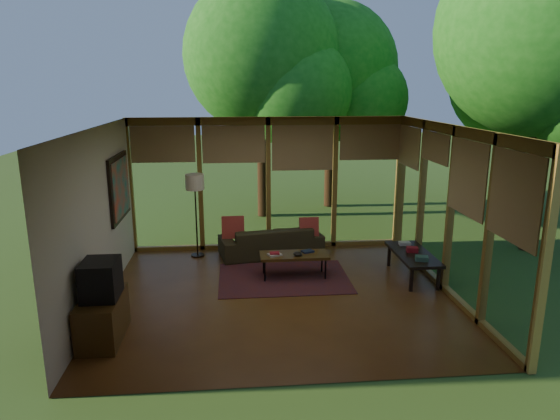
{
  "coord_description": "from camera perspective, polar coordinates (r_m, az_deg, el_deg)",
  "views": [
    {
      "loc": [
        -0.69,
        -7.46,
        3.3
      ],
      "look_at": [
        0.07,
        0.7,
        1.25
      ],
      "focal_mm": 32.0,
      "sensor_mm": 36.0,
      "label": 1
    }
  ],
  "objects": [
    {
      "name": "sofa",
      "position": [
        9.95,
        -1.02,
        -3.54
      ],
      "size": [
        2.12,
        1.15,
        0.59
      ],
      "primitive_type": "imported",
      "rotation": [
        0.0,
        0.0,
        3.33
      ],
      "color": "#332E19",
      "rests_on": "floor"
    },
    {
      "name": "television",
      "position": [
        6.95,
        -19.81,
        -7.46
      ],
      "size": [
        0.45,
        0.55,
        0.5
      ],
      "primitive_type": "cube",
      "color": "black",
      "rests_on": "media_cabinet"
    },
    {
      "name": "exterior_lawn",
      "position": [
        18.04,
        23.61,
        2.28
      ],
      "size": [
        40.0,
        40.0,
        0.0
      ],
      "primitive_type": "plane",
      "color": "#32541F",
      "rests_on": "ground"
    },
    {
      "name": "ct_book_side",
      "position": [
        8.89,
        3.17,
        -4.73
      ],
      "size": [
        0.24,
        0.21,
        0.03
      ],
      "primitive_type": "cube",
      "rotation": [
        0.0,
        0.0,
        0.38
      ],
      "color": "#161E32",
      "rests_on": "coffee_table"
    },
    {
      "name": "ct_book_lower",
      "position": [
        8.7,
        -0.63,
        -5.12
      ],
      "size": [
        0.27,
        0.24,
        0.03
      ],
      "primitive_type": "cube",
      "rotation": [
        0.0,
        0.0,
        0.38
      ],
      "color": "#B4AEA3",
      "rests_on": "coffee_table"
    },
    {
      "name": "window_wall_right",
      "position": [
        8.44,
        18.88,
        -0.07
      ],
      "size": [
        0.12,
        5.0,
        2.7
      ],
      "primitive_type": "cube",
      "color": "olive",
      "rests_on": "ground"
    },
    {
      "name": "ct_bowl",
      "position": [
        8.69,
        2.04,
        -5.03
      ],
      "size": [
        0.16,
        0.16,
        0.07
      ],
      "primitive_type": "ellipsoid",
      "color": "black",
      "rests_on": "coffee_table"
    },
    {
      "name": "tree_nw",
      "position": [
        12.71,
        -2.1,
        17.22
      ],
      "size": [
        3.83,
        3.83,
        5.93
      ],
      "color": "#311F12",
      "rests_on": "ground"
    },
    {
      "name": "pillow_right",
      "position": [
        9.91,
        3.32,
        -1.98
      ],
      "size": [
        0.38,
        0.2,
        0.4
      ],
      "primitive_type": "cube",
      "rotation": [
        -0.21,
        0.0,
        0.0
      ],
      "color": "maroon",
      "rests_on": "sofa"
    },
    {
      "name": "console_book_b",
      "position": [
        9.09,
        14.88,
        -4.39
      ],
      "size": [
        0.22,
        0.18,
        0.09
      ],
      "primitive_type": "cube",
      "rotation": [
        0.0,
        0.0,
        -0.21
      ],
      "color": "maroon",
      "rests_on": "side_console"
    },
    {
      "name": "wall_painting",
      "position": [
        9.26,
        -17.86,
        2.47
      ],
      "size": [
        0.06,
        1.35,
        1.15
      ],
      "color": "black",
      "rests_on": "wall_left"
    },
    {
      "name": "rug",
      "position": [
        8.86,
        0.43,
        -7.77
      ],
      "size": [
        2.27,
        1.6,
        0.01
      ],
      "primitive_type": "cube",
      "color": "maroon",
      "rests_on": "floor"
    },
    {
      "name": "side_console",
      "position": [
        9.07,
        14.95,
        -5.02
      ],
      "size": [
        0.6,
        1.4,
        0.46
      ],
      "color": "black",
      "rests_on": "floor"
    },
    {
      "name": "tree_far",
      "position": [
        14.43,
        25.38,
        13.3
      ],
      "size": [
        3.32,
        3.32,
        5.11
      ],
      "color": "#311F12",
      "rests_on": "ground"
    },
    {
      "name": "pillow_left",
      "position": [
        9.79,
        -5.39,
        -2.03
      ],
      "size": [
        0.44,
        0.23,
        0.46
      ],
      "primitive_type": "cube",
      "rotation": [
        -0.21,
        0.0,
        0.0
      ],
      "color": "maroon",
      "rests_on": "sofa"
    },
    {
      "name": "coffee_table",
      "position": [
        8.8,
        1.63,
        -5.26
      ],
      "size": [
        1.2,
        0.5,
        0.43
      ],
      "color": "#4F3515",
      "rests_on": "floor"
    },
    {
      "name": "wall_front",
      "position": [
        5.37,
        2.42,
        -7.22
      ],
      "size": [
        5.5,
        0.04,
        2.7
      ],
      "primitive_type": "cube",
      "color": "beige",
      "rests_on": "ground"
    },
    {
      "name": "window_wall_back",
      "position": [
        10.17,
        -1.34,
        2.99
      ],
      "size": [
        5.5,
        0.12,
        2.7
      ],
      "primitive_type": "cube",
      "color": "olive",
      "rests_on": "ground"
    },
    {
      "name": "tree_ne",
      "position": [
        13.87,
        5.91,
        15.79
      ],
      "size": [
        3.48,
        3.48,
        5.49
      ],
      "color": "#311F12",
      "rests_on": "ground"
    },
    {
      "name": "tree_se",
      "position": [
        11.04,
        27.87,
        17.7
      ],
      "size": [
        3.99,
        3.99,
        6.31
      ],
      "color": "#311F12",
      "rests_on": "ground"
    },
    {
      "name": "media_cabinet",
      "position": [
        7.17,
        -19.6,
        -11.56
      ],
      "size": [
        0.5,
        1.0,
        0.6
      ],
      "primitive_type": "cube",
      "color": "#4F3515",
      "rests_on": "floor"
    },
    {
      "name": "console_book_a",
      "position": [
        8.69,
        15.88,
        -5.34
      ],
      "size": [
        0.24,
        0.21,
        0.08
      ],
      "primitive_type": "cube",
      "rotation": [
        0.0,
        0.0,
        -0.28
      ],
      "color": "#335A4F",
      "rests_on": "side_console"
    },
    {
      "name": "ct_book_upper",
      "position": [
        8.69,
        -0.63,
        -4.95
      ],
      "size": [
        0.17,
        0.13,
        0.03
      ],
      "primitive_type": "cube",
      "rotation": [
        0.0,
        0.0,
        -0.02
      ],
      "color": "maroon",
      "rests_on": "coffee_table"
    },
    {
      "name": "floor_lamp",
      "position": [
        9.74,
        -9.7,
        2.64
      ],
      "size": [
        0.36,
        0.36,
        1.65
      ],
      "color": "black",
      "rests_on": "floor"
    },
    {
      "name": "wall_left",
      "position": [
        7.98,
        -20.11,
        -0.96
      ],
      "size": [
        0.04,
        5.0,
        2.7
      ],
      "primitive_type": "cube",
      "color": "beige",
      "rests_on": "ground"
    },
    {
      "name": "ceiling",
      "position": [
        7.52,
        -0.05,
        9.48
      ],
      "size": [
        5.5,
        5.5,
        0.0
      ],
      "primitive_type": "plane",
      "rotation": [
        3.14,
        0.0,
        0.0
      ],
      "color": "white",
      "rests_on": "ground"
    },
    {
      "name": "console_book_c",
      "position": [
        9.45,
        14.05,
        -3.73
      ],
      "size": [
        0.21,
        0.16,
        0.06
      ],
      "primitive_type": "cube",
      "rotation": [
        0.0,
        0.0,
        -0.06
      ],
      "color": "#B4AEA3",
      "rests_on": "side_console"
    },
    {
      "name": "floor",
      "position": [
        8.19,
        -0.04,
        -9.72
      ],
      "size": [
        5.5,
        5.5,
        0.0
      ],
      "primitive_type": "plane",
      "color": "brown",
      "rests_on": "ground"
    }
  ]
}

